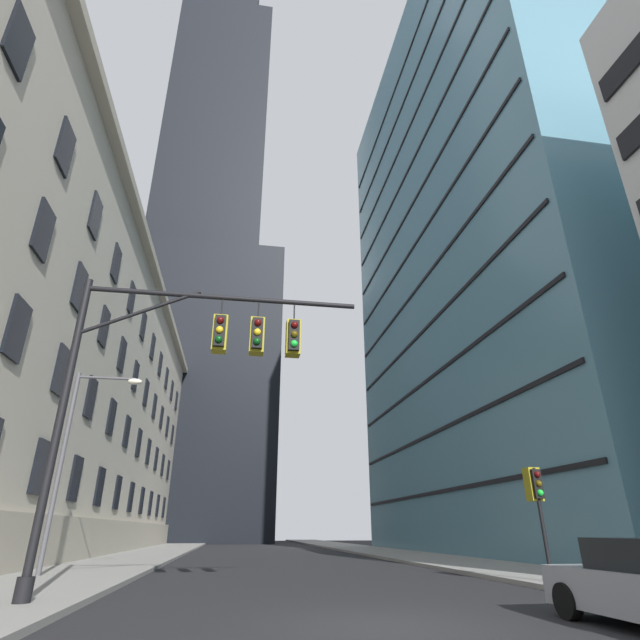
# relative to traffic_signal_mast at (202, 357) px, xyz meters

# --- Properties ---
(ground_plane) EXTENTS (102.00, 160.00, 0.10)m
(ground_plane) POSITION_rel_traffic_signal_mast_xyz_m (3.95, -3.03, -5.89)
(ground_plane) COLOR black
(station_building) EXTENTS (13.90, 68.68, 22.45)m
(station_building) POSITION_rel_traffic_signal_mast_xyz_m (-13.66, 25.31, 5.37)
(station_building) COLOR beige
(station_building) RESTS_ON ground
(dark_skyscraper) EXTENTS (26.67, 26.67, 212.99)m
(dark_skyscraper) POSITION_rel_traffic_signal_mast_xyz_m (-6.99, 67.01, 55.51)
(dark_skyscraper) COLOR black
(dark_skyscraper) RESTS_ON ground
(glass_office_midrise) EXTENTS (17.54, 35.70, 50.36)m
(glass_office_midrise) POSITION_rel_traffic_signal_mast_xyz_m (23.67, 21.60, 19.34)
(glass_office_midrise) COLOR teal
(glass_office_midrise) RESTS_ON ground
(traffic_signal_mast) EXTENTS (7.62, 0.63, 7.73)m
(traffic_signal_mast) POSITION_rel_traffic_signal_mast_xyz_m (0.00, 0.00, 0.00)
(traffic_signal_mast) COLOR black
(traffic_signal_mast) RESTS_ON sidewalk_left
(traffic_light_near_right) EXTENTS (0.40, 0.63, 3.32)m
(traffic_light_near_right) POSITION_rel_traffic_signal_mast_xyz_m (10.72, 2.55, -3.06)
(traffic_light_near_right) COLOR black
(traffic_light_near_right) RESTS_ON sidewalk_right
(street_lamppost) EXTENTS (2.54, 0.32, 7.18)m
(street_lamppost) POSITION_rel_traffic_signal_mast_xyz_m (-4.94, 7.22, -1.36)
(street_lamppost) COLOR #47474C
(street_lamppost) RESTS_ON sidewalk_left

